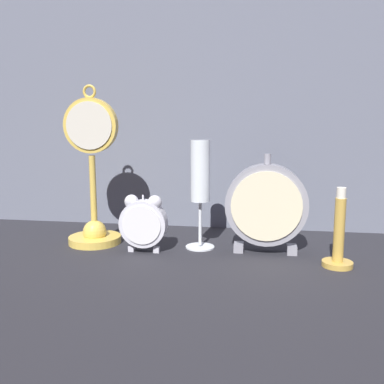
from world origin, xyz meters
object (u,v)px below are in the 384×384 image
(pocket_watch_on_stand, at_px, (93,187))
(mantel_clock_silver, at_px, (266,205))
(alarm_clock_twin_bell, at_px, (143,221))
(brass_candlestick, at_px, (339,240))
(champagne_flute, at_px, (200,180))

(pocket_watch_on_stand, height_order, mantel_clock_silver, pocket_watch_on_stand)
(pocket_watch_on_stand, height_order, alarm_clock_twin_bell, pocket_watch_on_stand)
(alarm_clock_twin_bell, height_order, brass_candlestick, brass_candlestick)
(alarm_clock_twin_bell, distance_m, champagne_flute, 0.15)
(alarm_clock_twin_bell, height_order, champagne_flute, champagne_flute)
(pocket_watch_on_stand, xyz_separation_m, brass_candlestick, (0.51, -0.08, -0.08))
(champagne_flute, bearing_deg, mantel_clock_silver, -6.41)
(champagne_flute, relative_size, brass_candlestick, 1.54)
(champagne_flute, height_order, brass_candlestick, champagne_flute)
(alarm_clock_twin_bell, bearing_deg, brass_candlestick, -4.82)
(pocket_watch_on_stand, relative_size, champagne_flute, 1.50)
(mantel_clock_silver, distance_m, brass_candlestick, 0.16)
(brass_candlestick, bearing_deg, alarm_clock_twin_bell, 175.18)
(champagne_flute, distance_m, brass_candlestick, 0.30)
(mantel_clock_silver, bearing_deg, alarm_clock_twin_bell, -172.33)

